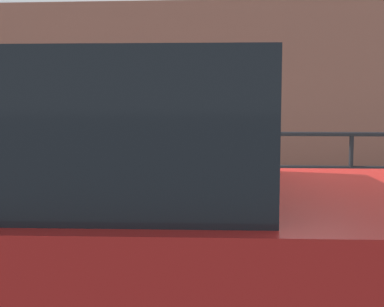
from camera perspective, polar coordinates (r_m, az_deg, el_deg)
The scene contains 7 objects.
ground_plane at distance 4.14m, azimuth 3.65°, elevation -16.39°, with size 160.00×160.00×0.00m, color #3D3D3F.
sidewalk_curb at distance 5.59m, azimuth 3.75°, elevation -9.72°, with size 36.00×3.11×0.14m, color gray.
parking_meter at distance 4.33m, azimuth 5.79°, elevation 1.59°, with size 0.18×0.19×1.51m.
pedestrian_at_meter at distance 4.59m, azimuth -1.94°, elevation -0.39°, with size 0.68×0.43×1.63m.
parked_sedan_red at distance 2.71m, azimuth -16.64°, elevation -9.11°, with size 4.65×1.92×1.76m.
background_railing at distance 6.81m, azimuth 3.85°, elevation -0.01°, with size 24.06×0.06×1.04m.
backdrop_wall at distance 9.78m, azimuth 3.93°, elevation 6.91°, with size 32.00×0.50×3.54m, color brown.
Camera 1 is at (0.01, -3.84, 1.55)m, focal length 45.98 mm.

